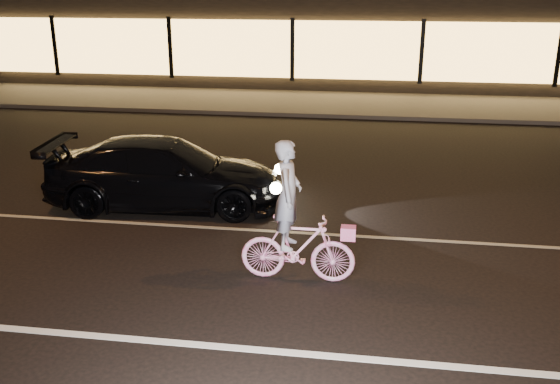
# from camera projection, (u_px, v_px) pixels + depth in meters

# --- Properties ---
(ground) EXTENTS (90.00, 90.00, 0.00)m
(ground) POSITION_uv_depth(u_px,v_px,m) (154.00, 280.00, 8.78)
(ground) COLOR black
(ground) RESTS_ON ground
(lane_stripe_near) EXTENTS (60.00, 0.12, 0.01)m
(lane_stripe_near) POSITION_uv_depth(u_px,v_px,m) (111.00, 337.00, 7.38)
(lane_stripe_near) COLOR silver
(lane_stripe_near) RESTS_ON ground
(lane_stripe_far) EXTENTS (60.00, 0.10, 0.01)m
(lane_stripe_far) POSITION_uv_depth(u_px,v_px,m) (194.00, 227.00, 10.65)
(lane_stripe_far) COLOR gray
(lane_stripe_far) RESTS_ON ground
(sidewalk) EXTENTS (30.00, 4.00, 0.12)m
(sidewalk) POSITION_uv_depth(u_px,v_px,m) (285.00, 102.00, 20.91)
(sidewalk) COLOR #383533
(sidewalk) RESTS_ON ground
(storefront) EXTENTS (25.40, 8.42, 4.20)m
(storefront) POSITION_uv_depth(u_px,v_px,m) (306.00, 25.00, 25.80)
(storefront) COLOR black
(storefront) RESTS_ON ground
(cyclist) EXTENTS (1.60, 0.55, 2.02)m
(cyclist) POSITION_uv_depth(u_px,v_px,m) (295.00, 232.00, 8.57)
(cyclist) COLOR #FF35A0
(cyclist) RESTS_ON ground
(sedan) EXTENTS (4.48, 2.15, 1.26)m
(sedan) POSITION_uv_depth(u_px,v_px,m) (166.00, 173.00, 11.44)
(sedan) COLOR black
(sedan) RESTS_ON ground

